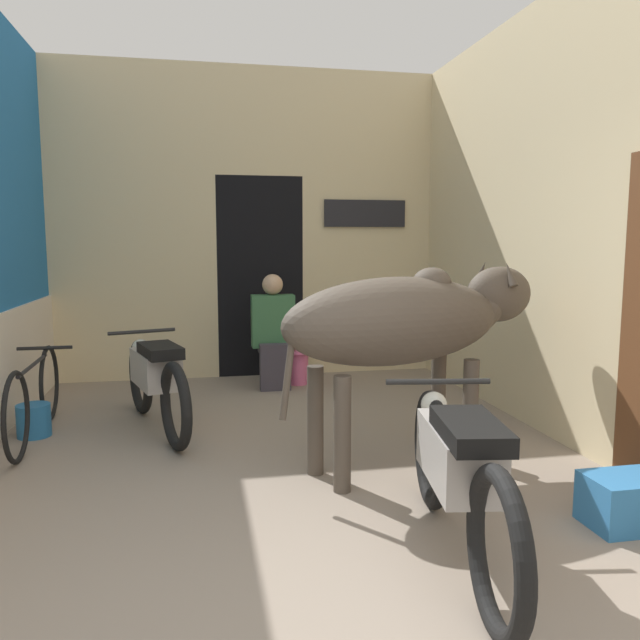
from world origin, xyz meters
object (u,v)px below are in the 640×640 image
(bicycle, at_px, (35,397))
(cow, at_px, (411,321))
(motorcycle_near, at_px, (458,470))
(bucket, at_px, (34,420))
(motorcycle_far, at_px, (156,378))
(shopkeeper_seated, at_px, (273,330))
(crate, at_px, (627,501))
(plastic_stool, at_px, (298,365))

(bicycle, bearing_deg, cow, -22.56)
(motorcycle_near, xyz_separation_m, bicycle, (-2.50, 2.40, -0.11))
(bicycle, relative_size, bucket, 6.68)
(motorcycle_near, relative_size, motorcycle_far, 1.07)
(bicycle, relative_size, shopkeeper_seated, 1.44)
(motorcycle_far, bearing_deg, motorcycle_near, -57.29)
(shopkeeper_seated, distance_m, crate, 3.96)
(plastic_stool, bearing_deg, shopkeeper_seated, -157.26)
(cow, xyz_separation_m, bucket, (-2.73, 1.18, -0.88))
(motorcycle_near, height_order, bicycle, motorcycle_near)
(motorcycle_near, xyz_separation_m, motorcycle_far, (-1.58, 2.46, -0.01))
(motorcycle_near, bearing_deg, motorcycle_far, 122.71)
(cow, distance_m, plastic_stool, 2.76)
(shopkeeper_seated, height_order, crate, shopkeeper_seated)
(cow, distance_m, bicycle, 3.00)
(cow, xyz_separation_m, motorcycle_near, (-0.20, -1.28, -0.56))
(cow, bearing_deg, crate, -52.95)
(bicycle, height_order, crate, bicycle)
(shopkeeper_seated, bearing_deg, bicycle, -146.14)
(motorcycle_near, xyz_separation_m, bucket, (-2.53, 2.46, -0.32))
(bucket, bearing_deg, shopkeeper_seated, 32.21)
(motorcycle_near, bearing_deg, bucket, 135.84)
(crate, bearing_deg, motorcycle_far, 138.65)
(cow, relative_size, plastic_stool, 5.50)
(bicycle, xyz_separation_m, shopkeeper_seated, (2.05, 1.38, 0.28))
(motorcycle_far, xyz_separation_m, shopkeeper_seated, (1.13, 1.32, 0.18))
(motorcycle_far, xyz_separation_m, bicycle, (-0.92, -0.06, -0.10))
(crate, height_order, bucket, crate)
(cow, bearing_deg, plastic_stool, 98.02)
(motorcycle_near, height_order, motorcycle_far, motorcycle_near)
(motorcycle_far, relative_size, crate, 4.02)
(motorcycle_far, distance_m, bucket, 1.00)
(bicycle, bearing_deg, motorcycle_near, -43.78)
(plastic_stool, bearing_deg, bucket, -148.81)
(motorcycle_far, relative_size, bicycle, 1.02)
(motorcycle_far, bearing_deg, bicycle, -176.31)
(motorcycle_near, distance_m, plastic_stool, 3.90)
(motorcycle_far, bearing_deg, plastic_stool, 45.57)
(shopkeeper_seated, xyz_separation_m, plastic_stool, (0.27, 0.12, -0.42))
(motorcycle_far, relative_size, shopkeeper_seated, 1.46)
(plastic_stool, height_order, crate, plastic_stool)
(cow, height_order, crate, cow)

